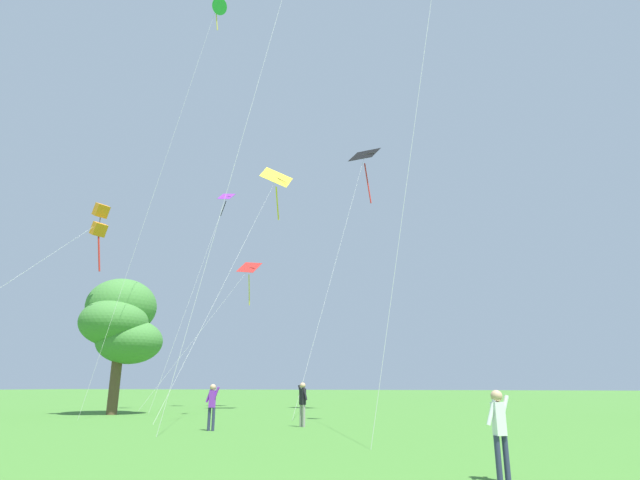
{
  "coord_description": "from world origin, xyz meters",
  "views": [
    {
      "loc": [
        1.4,
        -4.5,
        1.62
      ],
      "look_at": [
        -8.7,
        24.9,
        10.61
      ],
      "focal_mm": 28.32,
      "sensor_mm": 36.0,
      "label": 1
    }
  ],
  "objects_px": {
    "person_far_back": "(303,400)",
    "tree_right_cluster": "(121,321)",
    "kite_red_high": "(248,275)",
    "person_in_blue_jacket": "(212,402)",
    "kite_black_large": "(365,167)",
    "kite_orange_box": "(100,222)",
    "kite_yellow_diamond": "(275,187)",
    "kite_purple_streamer": "(223,206)",
    "person_in_red_shirt": "(499,426)",
    "kite_green_small": "(216,7)"
  },
  "relations": [
    {
      "from": "person_far_back",
      "to": "tree_right_cluster",
      "type": "relative_size",
      "value": 0.21
    },
    {
      "from": "kite_yellow_diamond",
      "to": "person_far_back",
      "type": "height_order",
      "value": "kite_yellow_diamond"
    },
    {
      "from": "kite_orange_box",
      "to": "person_far_back",
      "type": "xyz_separation_m",
      "value": [
        13.81,
        -2.21,
        -9.91
      ]
    },
    {
      "from": "person_far_back",
      "to": "kite_orange_box",
      "type": "bearing_deg",
      "value": 170.93
    },
    {
      "from": "kite_red_high",
      "to": "kite_green_small",
      "type": "xyz_separation_m",
      "value": [
        1.81,
        -10.23,
        17.88
      ]
    },
    {
      "from": "kite_purple_streamer",
      "to": "kite_green_small",
      "type": "xyz_separation_m",
      "value": [
        2.66,
        -7.06,
        12.79
      ]
    },
    {
      "from": "person_in_blue_jacket",
      "to": "person_far_back",
      "type": "xyz_separation_m",
      "value": [
        2.59,
        2.8,
        0.04
      ]
    },
    {
      "from": "person_in_blue_jacket",
      "to": "person_in_red_shirt",
      "type": "relative_size",
      "value": 1.09
    },
    {
      "from": "kite_yellow_diamond",
      "to": "person_in_red_shirt",
      "type": "xyz_separation_m",
      "value": [
        14.11,
        -21.17,
        -14.61
      ]
    },
    {
      "from": "person_far_back",
      "to": "tree_right_cluster",
      "type": "distance_m",
      "value": 15.39
    },
    {
      "from": "kite_black_large",
      "to": "kite_orange_box",
      "type": "height_order",
      "value": "kite_black_large"
    },
    {
      "from": "kite_yellow_diamond",
      "to": "tree_right_cluster",
      "type": "xyz_separation_m",
      "value": [
        -7.43,
        -5.87,
        -10.14
      ]
    },
    {
      "from": "kite_red_high",
      "to": "tree_right_cluster",
      "type": "distance_m",
      "value": 12.73
    },
    {
      "from": "kite_orange_box",
      "to": "kite_green_small",
      "type": "bearing_deg",
      "value": 42.45
    },
    {
      "from": "kite_yellow_diamond",
      "to": "kite_purple_streamer",
      "type": "bearing_deg",
      "value": 157.32
    },
    {
      "from": "kite_red_high",
      "to": "kite_purple_streamer",
      "type": "bearing_deg",
      "value": -104.99
    },
    {
      "from": "kite_black_large",
      "to": "kite_red_high",
      "type": "bearing_deg",
      "value": 162.5
    },
    {
      "from": "kite_green_small",
      "to": "person_in_red_shirt",
      "type": "height_order",
      "value": "kite_green_small"
    },
    {
      "from": "kite_red_high",
      "to": "tree_right_cluster",
      "type": "height_order",
      "value": "kite_red_high"
    },
    {
      "from": "kite_orange_box",
      "to": "tree_right_cluster",
      "type": "height_order",
      "value": "kite_orange_box"
    },
    {
      "from": "kite_black_large",
      "to": "person_far_back",
      "type": "xyz_separation_m",
      "value": [
        0.22,
        -12.97,
        -16.06
      ]
    },
    {
      "from": "person_in_blue_jacket",
      "to": "tree_right_cluster",
      "type": "bearing_deg",
      "value": 145.15
    },
    {
      "from": "kite_purple_streamer",
      "to": "kite_yellow_diamond",
      "type": "height_order",
      "value": "kite_yellow_diamond"
    },
    {
      "from": "kite_green_small",
      "to": "tree_right_cluster",
      "type": "distance_m",
      "value": 23.36
    },
    {
      "from": "kite_black_large",
      "to": "person_in_red_shirt",
      "type": "relative_size",
      "value": 12.24
    },
    {
      "from": "kite_black_large",
      "to": "kite_yellow_diamond",
      "type": "height_order",
      "value": "kite_black_large"
    },
    {
      "from": "kite_purple_streamer",
      "to": "person_in_red_shirt",
      "type": "distance_m",
      "value": 34.02
    },
    {
      "from": "kite_black_large",
      "to": "person_in_red_shirt",
      "type": "height_order",
      "value": "kite_black_large"
    },
    {
      "from": "kite_green_small",
      "to": "kite_red_high",
      "type": "bearing_deg",
      "value": 100.06
    },
    {
      "from": "kite_red_high",
      "to": "person_in_blue_jacket",
      "type": "xyz_separation_m",
      "value": [
        8.65,
        -19.25,
        -9.42
      ]
    },
    {
      "from": "person_far_back",
      "to": "person_in_blue_jacket",
      "type": "bearing_deg",
      "value": -132.72
    },
    {
      "from": "person_in_blue_jacket",
      "to": "tree_right_cluster",
      "type": "relative_size",
      "value": 0.21
    },
    {
      "from": "kite_green_small",
      "to": "tree_right_cluster",
      "type": "xyz_separation_m",
      "value": [
        -4.44,
        -1.17,
        -22.9
      ]
    },
    {
      "from": "person_far_back",
      "to": "tree_right_cluster",
      "type": "bearing_deg",
      "value": 159.98
    },
    {
      "from": "kite_yellow_diamond",
      "to": "kite_black_large",
      "type": "bearing_deg",
      "value": 18.25
    },
    {
      "from": "tree_right_cluster",
      "to": "kite_purple_streamer",
      "type": "bearing_deg",
      "value": 77.78
    },
    {
      "from": "kite_black_large",
      "to": "kite_orange_box",
      "type": "bearing_deg",
      "value": -141.61
    },
    {
      "from": "kite_orange_box",
      "to": "person_far_back",
      "type": "distance_m",
      "value": 17.14
    },
    {
      "from": "kite_purple_streamer",
      "to": "kite_orange_box",
      "type": "distance_m",
      "value": 12.11
    },
    {
      "from": "kite_purple_streamer",
      "to": "kite_black_large",
      "type": "distance_m",
      "value": 11.98
    },
    {
      "from": "kite_black_large",
      "to": "kite_purple_streamer",
      "type": "bearing_deg",
      "value": 178.49
    },
    {
      "from": "kite_red_high",
      "to": "person_in_red_shirt",
      "type": "bearing_deg",
      "value": -54.68
    },
    {
      "from": "kite_green_small",
      "to": "kite_purple_streamer",
      "type": "bearing_deg",
      "value": 110.64
    },
    {
      "from": "kite_red_high",
      "to": "kite_yellow_diamond",
      "type": "xyz_separation_m",
      "value": [
        4.8,
        -5.52,
        5.11
      ]
    },
    {
      "from": "kite_orange_box",
      "to": "kite_black_large",
      "type": "bearing_deg",
      "value": 38.39
    },
    {
      "from": "kite_green_small",
      "to": "tree_right_cluster",
      "type": "height_order",
      "value": "kite_green_small"
    },
    {
      "from": "person_in_blue_jacket",
      "to": "person_far_back",
      "type": "distance_m",
      "value": 3.81
    },
    {
      "from": "person_in_red_shirt",
      "to": "person_far_back",
      "type": "height_order",
      "value": "person_far_back"
    },
    {
      "from": "kite_orange_box",
      "to": "tree_right_cluster",
      "type": "bearing_deg",
      "value": 91.05
    },
    {
      "from": "kite_orange_box",
      "to": "person_in_red_shirt",
      "type": "height_order",
      "value": "kite_orange_box"
    }
  ]
}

